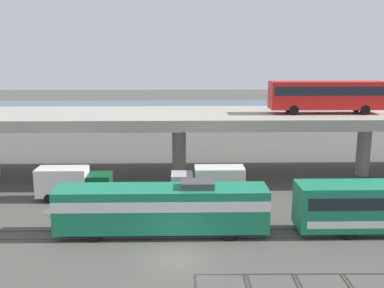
{
  "coord_description": "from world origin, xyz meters",
  "views": [
    {
      "loc": [
        0.41,
        -28.11,
        13.74
      ],
      "look_at": [
        1.31,
        14.82,
        4.71
      ],
      "focal_mm": 42.13,
      "sensor_mm": 36.0,
      "label": 1
    }
  ],
  "objects_px": {
    "parked_car_0": "(278,115)",
    "parked_car_1": "(94,112)",
    "parked_car_3": "(177,113)",
    "service_truck_west": "(210,182)",
    "parked_car_2": "(220,116)",
    "parked_car_5": "(146,113)",
    "train_locomotive": "(151,207)",
    "parked_car_4": "(262,112)",
    "service_truck_east": "(72,182)",
    "transit_bus_on_overpass": "(327,94)"
  },
  "relations": [
    {
      "from": "parked_car_0",
      "to": "parked_car_1",
      "type": "bearing_deg",
      "value": -8.21
    },
    {
      "from": "parked_car_1",
      "to": "parked_car_3",
      "type": "relative_size",
      "value": 1.01
    },
    {
      "from": "service_truck_west",
      "to": "parked_car_3",
      "type": "distance_m",
      "value": 43.78
    },
    {
      "from": "parked_car_2",
      "to": "parked_car_0",
      "type": "bearing_deg",
      "value": 3.43
    },
    {
      "from": "parked_car_1",
      "to": "parked_car_0",
      "type": "bearing_deg",
      "value": -8.21
    },
    {
      "from": "parked_car_5",
      "to": "parked_car_1",
      "type": "bearing_deg",
      "value": -12.72
    },
    {
      "from": "train_locomotive",
      "to": "parked_car_2",
      "type": "relative_size",
      "value": 3.96
    },
    {
      "from": "parked_car_0",
      "to": "parked_car_2",
      "type": "bearing_deg",
      "value": 3.43
    },
    {
      "from": "parked_car_1",
      "to": "parked_car_2",
      "type": "bearing_deg",
      "value": -13.28
    },
    {
      "from": "parked_car_4",
      "to": "parked_car_2",
      "type": "bearing_deg",
      "value": 28.73
    },
    {
      "from": "parked_car_4",
      "to": "train_locomotive",
      "type": "bearing_deg",
      "value": 71.64
    },
    {
      "from": "parked_car_2",
      "to": "service_truck_east",
      "type": "bearing_deg",
      "value": -113.14
    },
    {
      "from": "parked_car_2",
      "to": "parked_car_4",
      "type": "relative_size",
      "value": 0.98
    },
    {
      "from": "parked_car_0",
      "to": "parked_car_4",
      "type": "distance_m",
      "value": 4.56
    },
    {
      "from": "parked_car_3",
      "to": "service_truck_west",
      "type": "bearing_deg",
      "value": 94.68
    },
    {
      "from": "transit_bus_on_overpass",
      "to": "parked_car_2",
      "type": "relative_size",
      "value": 2.82
    },
    {
      "from": "transit_bus_on_overpass",
      "to": "parked_car_3",
      "type": "height_order",
      "value": "transit_bus_on_overpass"
    },
    {
      "from": "parked_car_3",
      "to": "parked_car_5",
      "type": "distance_m",
      "value": 5.88
    },
    {
      "from": "transit_bus_on_overpass",
      "to": "parked_car_5",
      "type": "distance_m",
      "value": 43.3
    },
    {
      "from": "parked_car_5",
      "to": "train_locomotive",
      "type": "bearing_deg",
      "value": 95.03
    },
    {
      "from": "parked_car_1",
      "to": "service_truck_west",
      "type": "bearing_deg",
      "value": -66.81
    },
    {
      "from": "parked_car_0",
      "to": "parked_car_1",
      "type": "distance_m",
      "value": 34.78
    },
    {
      "from": "transit_bus_on_overpass",
      "to": "service_truck_west",
      "type": "xyz_separation_m",
      "value": [
        -12.69,
        -6.74,
        -7.51
      ]
    },
    {
      "from": "service_truck_east",
      "to": "parked_car_5",
      "type": "xyz_separation_m",
      "value": [
        3.4,
        43.28,
        0.42
      ]
    },
    {
      "from": "parked_car_4",
      "to": "parked_car_5",
      "type": "height_order",
      "value": "same"
    },
    {
      "from": "service_truck_west",
      "to": "service_truck_east",
      "type": "distance_m",
      "value": 12.83
    },
    {
      "from": "parked_car_0",
      "to": "parked_car_1",
      "type": "xyz_separation_m",
      "value": [
        -34.42,
        4.97,
        0.0
      ]
    },
    {
      "from": "parked_car_0",
      "to": "parked_car_5",
      "type": "xyz_separation_m",
      "value": [
        -24.34,
        2.69,
        -0.0
      ]
    },
    {
      "from": "parked_car_0",
      "to": "parked_car_1",
      "type": "height_order",
      "value": "same"
    },
    {
      "from": "train_locomotive",
      "to": "transit_bus_on_overpass",
      "type": "relative_size",
      "value": 1.41
    },
    {
      "from": "service_truck_east",
      "to": "train_locomotive",
      "type": "bearing_deg",
      "value": -46.25
    },
    {
      "from": "train_locomotive",
      "to": "parked_car_1",
      "type": "height_order",
      "value": "train_locomotive"
    },
    {
      "from": "service_truck_west",
      "to": "parked_car_4",
      "type": "bearing_deg",
      "value": -105.83
    },
    {
      "from": "service_truck_east",
      "to": "parked_car_1",
      "type": "xyz_separation_m",
      "value": [
        -6.68,
        45.55,
        0.43
      ]
    },
    {
      "from": "parked_car_4",
      "to": "parked_car_5",
      "type": "xyz_separation_m",
      "value": [
        -22.07,
        -1.27,
        -0.0
      ]
    },
    {
      "from": "transit_bus_on_overpass",
      "to": "service_truck_east",
      "type": "xyz_separation_m",
      "value": [
        -25.52,
        -6.74,
        -7.51
      ]
    },
    {
      "from": "transit_bus_on_overpass",
      "to": "parked_car_1",
      "type": "bearing_deg",
      "value": 129.68
    },
    {
      "from": "parked_car_0",
      "to": "parked_car_5",
      "type": "bearing_deg",
      "value": -6.31
    },
    {
      "from": "service_truck_west",
      "to": "parked_car_0",
      "type": "height_order",
      "value": "service_truck_west"
    },
    {
      "from": "parked_car_2",
      "to": "parked_car_5",
      "type": "relative_size",
      "value": 1.04
    },
    {
      "from": "parked_car_1",
      "to": "parked_car_5",
      "type": "relative_size",
      "value": 1.12
    },
    {
      "from": "parked_car_1",
      "to": "parked_car_2",
      "type": "relative_size",
      "value": 1.08
    },
    {
      "from": "parked_car_4",
      "to": "service_truck_east",
      "type": "bearing_deg",
      "value": 60.25
    },
    {
      "from": "service_truck_west",
      "to": "parked_car_3",
      "type": "height_order",
      "value": "service_truck_west"
    },
    {
      "from": "parked_car_5",
      "to": "transit_bus_on_overpass",
      "type": "bearing_deg",
      "value": 121.19
    },
    {
      "from": "parked_car_3",
      "to": "parked_car_5",
      "type": "height_order",
      "value": "same"
    },
    {
      "from": "parked_car_0",
      "to": "parked_car_5",
      "type": "relative_size",
      "value": 1.05
    },
    {
      "from": "parked_car_3",
      "to": "parked_car_4",
      "type": "distance_m",
      "value": 16.23
    },
    {
      "from": "parked_car_1",
      "to": "parked_car_4",
      "type": "bearing_deg",
      "value": -1.79
    },
    {
      "from": "parked_car_3",
      "to": "service_truck_east",
      "type": "bearing_deg",
      "value": 78.02
    }
  ]
}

